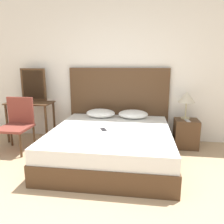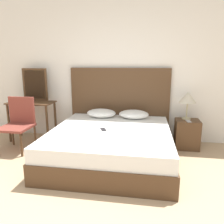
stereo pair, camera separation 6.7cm
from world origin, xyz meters
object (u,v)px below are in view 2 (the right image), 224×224
object	(u,v)px
bed	(111,144)
nightstand	(187,134)
table_lamp	(188,98)
chair	(18,121)
phone_on_nightstand	(188,121)
phone_on_bed	(103,129)
vanity_desk	(32,110)

from	to	relation	value
bed	nightstand	size ratio (longest dim) A/B	3.75
table_lamp	chair	xyz separation A→B (m)	(-2.92, -0.57, -0.40)
nightstand	phone_on_nightstand	size ratio (longest dim) A/B	3.30
phone_on_nightstand	nightstand	bearing A→B (deg)	86.00
nightstand	table_lamp	world-z (taller)	table_lamp
bed	phone_on_nightstand	size ratio (longest dim) A/B	12.38
phone_on_bed	vanity_desk	world-z (taller)	vanity_desk
phone_on_nightstand	phone_on_bed	bearing A→B (deg)	-154.59
bed	vanity_desk	xyz separation A→B (m)	(-1.67, 0.66, 0.36)
phone_on_bed	phone_on_nightstand	size ratio (longest dim) A/B	1.06
table_lamp	vanity_desk	distance (m)	2.93
chair	table_lamp	bearing A→B (deg)	10.94
table_lamp	phone_on_nightstand	xyz separation A→B (m)	(0.01, -0.16, -0.38)
bed	nightstand	xyz separation A→B (m)	(1.26, 0.69, 0.01)
phone_on_bed	vanity_desk	distance (m)	1.72
phone_on_bed	phone_on_nightstand	xyz separation A→B (m)	(1.37, 0.65, 0.02)
bed	table_lamp	bearing A→B (deg)	31.67
bed	phone_on_nightstand	xyz separation A→B (m)	(1.25, 0.60, 0.27)
phone_on_bed	chair	size ratio (longest dim) A/B	0.18
nightstand	table_lamp	xyz separation A→B (m)	(-0.02, 0.07, 0.64)
chair	phone_on_nightstand	bearing A→B (deg)	7.79
table_lamp	bed	bearing A→B (deg)	-148.33
vanity_desk	table_lamp	bearing A→B (deg)	2.11
bed	phone_on_nightstand	bearing A→B (deg)	25.66
bed	nightstand	distance (m)	1.44
bed	phone_on_bed	bearing A→B (deg)	-157.39
phone_on_nightstand	chair	xyz separation A→B (m)	(-2.94, -0.40, -0.02)
phone_on_bed	phone_on_nightstand	distance (m)	1.51
phone_on_bed	vanity_desk	xyz separation A→B (m)	(-1.56, 0.71, 0.10)
nightstand	vanity_desk	world-z (taller)	vanity_desk
vanity_desk	chair	world-z (taller)	chair
phone_on_bed	phone_on_nightstand	world-z (taller)	phone_on_nightstand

